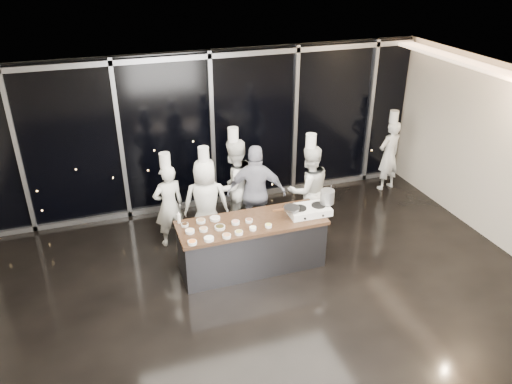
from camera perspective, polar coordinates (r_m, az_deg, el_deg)
ground at (r=8.04m, az=1.59°, el=-12.00°), size 9.00×9.00×0.00m
room_shell at (r=6.92m, az=3.19°, el=2.93°), size 9.02×7.02×3.21m
window_wall at (r=10.15m, az=-5.06°, el=6.94°), size 8.90×0.11×3.20m
demo_counter at (r=8.47m, az=-0.49°, el=-5.98°), size 2.46×0.86×0.90m
stove at (r=8.48m, az=6.05°, el=-2.07°), size 0.71×0.47×0.14m
frying_pan at (r=8.30m, az=4.03°, el=-1.87°), size 0.47×0.28×0.05m
stock_pot at (r=8.53m, az=8.15°, el=-0.53°), size 0.24×0.24×0.24m
prep_bowls at (r=8.01m, az=-4.41°, el=-4.16°), size 1.40×0.75×0.05m
squeeze_bottle at (r=8.24m, az=-8.82°, el=-2.90°), size 0.06×0.06×0.21m
chef_far_left at (r=9.07m, az=-9.94°, el=-1.40°), size 0.64×0.50×1.80m
chef_left at (r=8.98m, az=-5.74°, el=-1.12°), size 0.91×0.69×1.90m
chef_center at (r=9.37m, az=-2.51°, el=0.77°), size 1.09×0.97×2.06m
guest at (r=9.10m, az=0.04°, el=-0.10°), size 1.16×0.80×1.83m
chef_right at (r=9.35m, az=6.01°, el=0.31°), size 0.89×0.71×1.98m
chef_side at (r=11.38m, az=14.96°, el=4.17°), size 0.65×0.50×1.82m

